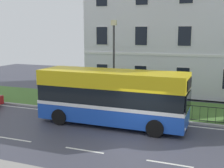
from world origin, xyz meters
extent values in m
cube|color=#3E3F4C|center=(0.00, 0.00, -0.03)|extent=(60.00, 56.00, 0.06)
cube|color=silver|center=(0.00, 3.65, 0.00)|extent=(54.00, 0.14, 0.01)
cube|color=silver|center=(-6.00, -1.80, 0.00)|extent=(2.00, 0.12, 0.01)
cube|color=silver|center=(-2.00, -1.80, 0.00)|extent=(2.00, 0.12, 0.01)
cube|color=silver|center=(2.00, -1.80, 0.00)|extent=(2.00, 0.12, 0.01)
cube|color=#9E9E99|center=(0.00, 4.12, 0.06)|extent=(57.00, 0.24, 0.12)
cube|color=#477130|center=(0.00, 6.92, 0.06)|extent=(57.00, 5.35, 0.12)
cube|color=silver|center=(0.93, 15.67, 5.42)|extent=(17.68, 10.64, 10.60)
cube|color=white|center=(0.93, 10.32, 3.68)|extent=(17.68, 0.06, 0.20)
cube|color=#2D333D|center=(0.93, 10.31, 1.22)|extent=(1.10, 0.06, 2.20)
cube|color=white|center=(-6.14, 10.31, 1.91)|extent=(1.12, 0.04, 1.62)
cube|color=black|center=(-6.14, 10.29, 1.91)|extent=(1.02, 0.03, 1.52)
cube|color=white|center=(-2.60, 10.31, 1.91)|extent=(1.12, 0.04, 1.62)
cube|color=black|center=(-2.60, 10.29, 1.91)|extent=(1.02, 0.03, 1.52)
cube|color=white|center=(0.93, 10.31, 1.91)|extent=(1.12, 0.04, 1.62)
cube|color=black|center=(0.93, 10.29, 1.91)|extent=(1.02, 0.03, 1.52)
cube|color=white|center=(-6.14, 10.31, 5.18)|extent=(1.12, 0.04, 1.62)
cube|color=black|center=(-6.14, 10.29, 5.18)|extent=(1.02, 0.03, 1.52)
cube|color=white|center=(-2.60, 10.31, 5.18)|extent=(1.12, 0.04, 1.62)
cube|color=black|center=(-2.60, 10.29, 5.18)|extent=(1.02, 0.03, 1.52)
cube|color=white|center=(0.93, 10.31, 5.18)|extent=(1.12, 0.04, 1.62)
cube|color=black|center=(0.93, 10.29, 5.18)|extent=(1.02, 0.03, 1.52)
cube|color=black|center=(0.93, 4.40, 1.07)|extent=(16.43, 0.04, 0.04)
cube|color=black|center=(0.93, 4.40, 0.20)|extent=(16.43, 0.04, 0.04)
cylinder|color=black|center=(-7.29, 4.40, 0.59)|extent=(0.02, 0.02, 0.95)
cylinder|color=black|center=(-6.83, 4.40, 0.59)|extent=(0.02, 0.02, 0.95)
cylinder|color=black|center=(-6.37, 4.40, 0.59)|extent=(0.02, 0.02, 0.95)
cylinder|color=black|center=(-5.92, 4.40, 0.59)|extent=(0.02, 0.02, 0.95)
cylinder|color=black|center=(-5.46, 4.40, 0.59)|extent=(0.02, 0.02, 0.95)
cylinder|color=black|center=(-5.00, 4.40, 0.59)|extent=(0.02, 0.02, 0.95)
cylinder|color=black|center=(-4.55, 4.40, 0.59)|extent=(0.02, 0.02, 0.95)
cylinder|color=black|center=(-4.09, 4.40, 0.59)|extent=(0.02, 0.02, 0.95)
cylinder|color=black|center=(-3.63, 4.40, 0.59)|extent=(0.02, 0.02, 0.95)
cylinder|color=black|center=(-3.18, 4.40, 0.59)|extent=(0.02, 0.02, 0.95)
cylinder|color=black|center=(-2.72, 4.40, 0.59)|extent=(0.02, 0.02, 0.95)
cylinder|color=black|center=(-2.26, 4.40, 0.59)|extent=(0.02, 0.02, 0.95)
cylinder|color=black|center=(-1.81, 4.40, 0.59)|extent=(0.02, 0.02, 0.95)
cylinder|color=black|center=(-1.35, 4.40, 0.59)|extent=(0.02, 0.02, 0.95)
cylinder|color=black|center=(-0.90, 4.40, 0.59)|extent=(0.02, 0.02, 0.95)
cylinder|color=black|center=(-0.44, 4.40, 0.59)|extent=(0.02, 0.02, 0.95)
cylinder|color=black|center=(0.02, 4.40, 0.59)|extent=(0.02, 0.02, 0.95)
cylinder|color=black|center=(0.47, 4.40, 0.59)|extent=(0.02, 0.02, 0.95)
cylinder|color=black|center=(0.93, 4.40, 0.59)|extent=(0.02, 0.02, 0.95)
cylinder|color=black|center=(1.39, 4.40, 0.59)|extent=(0.02, 0.02, 0.95)
cylinder|color=black|center=(1.84, 4.40, 0.59)|extent=(0.02, 0.02, 0.95)
cylinder|color=black|center=(2.30, 4.40, 0.59)|extent=(0.02, 0.02, 0.95)
cylinder|color=black|center=(2.76, 4.40, 0.59)|extent=(0.02, 0.02, 0.95)
cylinder|color=black|center=(3.21, 4.40, 0.59)|extent=(0.02, 0.02, 0.95)
cylinder|color=black|center=(3.67, 4.40, 0.59)|extent=(0.02, 0.02, 0.95)
cylinder|color=black|center=(4.13, 4.40, 0.59)|extent=(0.02, 0.02, 0.95)
cube|color=blue|center=(-2.18, 2.36, 0.80)|extent=(8.84, 2.58, 1.08)
cube|color=white|center=(-2.18, 2.36, 1.30)|extent=(8.86, 2.60, 0.20)
cube|color=black|center=(-2.18, 2.36, 1.84)|extent=(8.76, 2.54, 1.02)
cube|color=gold|center=(-2.18, 2.36, 2.80)|extent=(8.84, 2.58, 0.90)
cube|color=black|center=(2.25, 2.33, 1.79)|extent=(0.07, 2.12, 0.93)
cube|color=black|center=(2.25, 2.33, 2.76)|extent=(0.07, 1.82, 0.57)
cylinder|color=silver|center=(2.26, 3.14, 0.48)|extent=(0.04, 0.20, 0.20)
cylinder|color=silver|center=(2.25, 1.52, 0.48)|extent=(0.04, 0.20, 0.20)
cylinder|color=black|center=(0.74, 3.55, 0.48)|extent=(0.96, 0.31, 0.96)
cylinder|color=black|center=(0.72, 1.13, 0.48)|extent=(0.96, 0.31, 0.96)
cylinder|color=black|center=(-5.08, 3.59, 0.48)|extent=(0.96, 0.31, 0.96)
cylinder|color=black|center=(-5.10, 1.17, 0.48)|extent=(0.96, 0.31, 0.96)
cylinder|color=#333338|center=(-3.26, 5.54, 3.03)|extent=(0.14, 0.14, 5.82)
cube|color=beige|center=(-3.26, 5.54, 6.12)|extent=(0.36, 0.24, 0.36)
cylinder|color=#23472D|center=(1.10, 5.26, 0.60)|extent=(0.45, 0.45, 0.97)
ellipsoid|color=black|center=(1.10, 5.26, 1.17)|extent=(0.46, 0.46, 0.16)
camera|label=1|loc=(3.80, -13.40, 5.49)|focal=46.55mm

